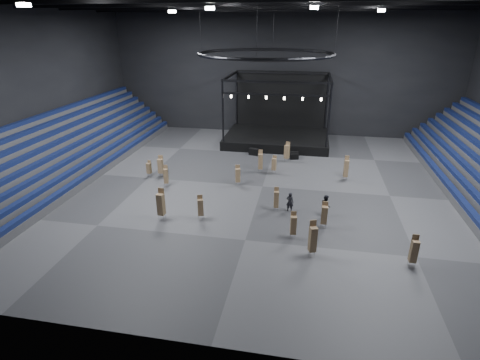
% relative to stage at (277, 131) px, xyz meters
% --- Properties ---
extents(floor, '(50.00, 50.00, 0.00)m').
position_rel_stage_xyz_m(floor, '(-0.00, -16.24, -1.45)').
color(floor, '#444446').
rests_on(floor, ground).
extents(wall_back, '(50.00, 0.20, 18.00)m').
position_rel_stage_xyz_m(wall_back, '(-0.00, 4.76, 7.55)').
color(wall_back, black).
rests_on(wall_back, ground).
extents(wall_front, '(50.00, 0.20, 18.00)m').
position_rel_stage_xyz_m(wall_front, '(-0.00, -37.24, 7.55)').
color(wall_front, black).
rests_on(wall_front, ground).
extents(wall_left, '(0.20, 42.00, 18.00)m').
position_rel_stage_xyz_m(wall_left, '(-25.00, -16.24, 7.55)').
color(wall_left, black).
rests_on(wall_left, ground).
extents(bleachers_left, '(7.20, 40.00, 6.40)m').
position_rel_stage_xyz_m(bleachers_left, '(-22.94, -16.24, 0.28)').
color(bleachers_left, '#464649').
rests_on(bleachers_left, floor).
extents(stage, '(14.00, 10.00, 9.20)m').
position_rel_stage_xyz_m(stage, '(0.00, 0.00, 0.00)').
color(stage, black).
rests_on(stage, floor).
extents(truss_ring, '(12.30, 12.30, 5.15)m').
position_rel_stage_xyz_m(truss_ring, '(-0.00, -16.24, 11.55)').
color(truss_ring, black).
rests_on(truss_ring, ceiling).
extents(roof_girders, '(49.00, 30.35, 0.70)m').
position_rel_stage_xyz_m(roof_girders, '(-0.00, -16.24, 15.75)').
color(roof_girders, black).
rests_on(roof_girders, ceiling).
extents(floodlights, '(28.60, 16.60, 0.25)m').
position_rel_stage_xyz_m(floodlights, '(-0.00, -20.24, 15.15)').
color(floodlights, white).
rests_on(floodlights, roof_girders).
extents(flight_case_left, '(1.38, 0.93, 0.84)m').
position_rel_stage_xyz_m(flight_case_left, '(-2.35, -6.50, -1.03)').
color(flight_case_left, black).
rests_on(flight_case_left, floor).
extents(flight_case_mid, '(1.12, 0.76, 0.68)m').
position_rel_stage_xyz_m(flight_case_mid, '(2.77, -7.19, -1.11)').
color(flight_case_mid, black).
rests_on(flight_case_mid, floor).
extents(flight_case_right, '(1.16, 0.74, 0.72)m').
position_rel_stage_xyz_m(flight_case_right, '(2.72, -6.47, -1.09)').
color(flight_case_right, black).
rests_on(flight_case_right, floor).
extents(chair_stack_0, '(0.68, 0.68, 2.45)m').
position_rel_stage_xyz_m(chair_stack_0, '(1.90, -8.22, -0.16)').
color(chair_stack_0, silver).
rests_on(chair_stack_0, floor).
extents(chair_stack_1, '(0.57, 0.57, 2.58)m').
position_rel_stage_xyz_m(chair_stack_1, '(-0.77, -12.26, -0.12)').
color(chair_stack_1, silver).
rests_on(chair_stack_1, floor).
extents(chair_stack_2, '(0.49, 0.49, 2.69)m').
position_rel_stage_xyz_m(chair_stack_2, '(8.46, -12.88, -0.09)').
color(chair_stack_2, silver).
rests_on(chair_stack_2, floor).
extents(chair_stack_3, '(0.62, 0.62, 2.19)m').
position_rel_stage_xyz_m(chair_stack_3, '(-2.57, -16.36, -0.29)').
color(chair_stack_3, silver).
rests_on(chair_stack_3, floor).
extents(chair_stack_4, '(0.49, 0.49, 2.42)m').
position_rel_stage_xyz_m(chair_stack_4, '(11.86, -27.92, -0.20)').
color(chair_stack_4, silver).
rests_on(chair_stack_4, floor).
extents(chair_stack_5, '(0.55, 0.55, 2.40)m').
position_rel_stage_xyz_m(chair_stack_5, '(-11.27, -15.52, -0.18)').
color(chair_stack_5, silver).
rests_on(chair_stack_5, floor).
extents(chair_stack_6, '(0.53, 0.53, 2.04)m').
position_rel_stage_xyz_m(chair_stack_6, '(0.76, -12.28, -0.36)').
color(chair_stack_6, silver).
rests_on(chair_stack_6, floor).
extents(chair_stack_7, '(0.61, 0.61, 2.84)m').
position_rel_stage_xyz_m(chair_stack_7, '(-7.59, -24.68, 0.01)').
color(chair_stack_7, silver).
rests_on(chair_stack_7, floor).
extents(chair_stack_8, '(0.64, 0.64, 2.82)m').
position_rel_stage_xyz_m(chair_stack_8, '(5.06, -27.90, -0.02)').
color(chair_stack_8, silver).
rests_on(chair_stack_8, floor).
extents(chair_stack_9, '(0.48, 0.48, 2.23)m').
position_rel_stage_xyz_m(chair_stack_9, '(1.85, -21.30, -0.30)').
color(chair_stack_9, silver).
rests_on(chair_stack_9, floor).
extents(chair_stack_10, '(0.52, 0.52, 2.24)m').
position_rel_stage_xyz_m(chair_stack_10, '(3.59, -25.68, -0.29)').
color(chair_stack_10, silver).
rests_on(chair_stack_10, floor).
extents(chair_stack_11, '(0.61, 0.61, 2.20)m').
position_rel_stage_xyz_m(chair_stack_11, '(-4.33, -24.04, -0.29)').
color(chair_stack_11, silver).
rests_on(chair_stack_11, floor).
extents(chair_stack_12, '(0.51, 0.51, 1.82)m').
position_rel_stage_xyz_m(chair_stack_12, '(-12.55, -15.73, -0.47)').
color(chair_stack_12, silver).
rests_on(chair_stack_12, floor).
extents(chair_stack_13, '(0.51, 0.51, 2.29)m').
position_rel_stage_xyz_m(chair_stack_13, '(5.98, -23.62, -0.25)').
color(chair_stack_13, silver).
rests_on(chair_stack_13, floor).
extents(chair_stack_14, '(0.51, 0.51, 2.27)m').
position_rel_stage_xyz_m(chair_stack_14, '(-9.75, -17.92, -0.28)').
color(chair_stack_14, silver).
rests_on(chair_stack_14, floor).
extents(man_center, '(0.74, 0.57, 1.81)m').
position_rel_stage_xyz_m(man_center, '(3.06, -21.21, -0.55)').
color(man_center, black).
rests_on(man_center, floor).
extents(crew_member, '(0.94, 1.10, 1.95)m').
position_rel_stage_xyz_m(crew_member, '(6.15, -21.49, -0.47)').
color(crew_member, black).
rests_on(crew_member, floor).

